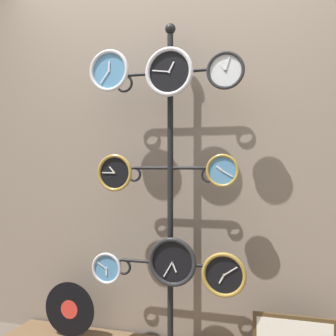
# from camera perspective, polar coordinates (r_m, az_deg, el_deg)

# --- Properties ---
(shop_wall) EXTENTS (4.40, 0.04, 2.80)m
(shop_wall) POSITION_cam_1_polar(r_m,az_deg,el_deg) (2.60, 1.35, 5.17)
(shop_wall) COLOR gray
(shop_wall) RESTS_ON ground_plane
(display_stand) EXTENTS (0.73, 0.34, 2.06)m
(display_stand) POSITION_cam_1_polar(r_m,az_deg,el_deg) (2.47, 0.34, -9.49)
(display_stand) COLOR black
(display_stand) RESTS_ON ground_plane
(clock_top_left) EXTENTS (0.26, 0.04, 0.26)m
(clock_top_left) POSITION_cam_1_polar(r_m,az_deg,el_deg) (2.53, -8.51, 13.77)
(clock_top_left) COLOR #4C84B2
(clock_top_center) EXTENTS (0.30, 0.04, 0.30)m
(clock_top_center) POSITION_cam_1_polar(r_m,az_deg,el_deg) (2.40, 0.18, 13.76)
(clock_top_center) COLOR black
(clock_top_right) EXTENTS (0.22, 0.04, 0.22)m
(clock_top_right) POSITION_cam_1_polar(r_m,az_deg,el_deg) (2.32, 8.35, 13.80)
(clock_top_right) COLOR silver
(clock_middle_left) EXTENTS (0.23, 0.04, 0.23)m
(clock_middle_left) POSITION_cam_1_polar(r_m,az_deg,el_deg) (2.46, -7.71, -0.70)
(clock_middle_left) COLOR black
(clock_middle_right) EXTENTS (0.19, 0.04, 0.19)m
(clock_middle_right) POSITION_cam_1_polar(r_m,az_deg,el_deg) (2.29, 7.92, -0.37)
(clock_middle_right) COLOR #4C84B2
(clock_bottom_left) EXTENTS (0.20, 0.04, 0.20)m
(clock_bottom_left) POSITION_cam_1_polar(r_m,az_deg,el_deg) (2.56, -8.87, -14.17)
(clock_bottom_left) COLOR #4C84B2
(clock_bottom_center) EXTENTS (0.29, 0.04, 0.29)m
(clock_bottom_center) POSITION_cam_1_polar(r_m,az_deg,el_deg) (2.38, 0.66, -13.45)
(clock_bottom_center) COLOR black
(clock_bottom_right) EXTENTS (0.26, 0.04, 0.26)m
(clock_bottom_right) POSITION_cam_1_polar(r_m,az_deg,el_deg) (2.33, 8.14, -15.08)
(clock_bottom_right) COLOR black
(vinyl_record) EXTENTS (0.36, 0.01, 0.36)m
(vinyl_record) POSITION_cam_1_polar(r_m,az_deg,el_deg) (2.81, -14.11, -19.28)
(vinyl_record) COLOR black
(vinyl_record) RESTS_ON low_shelf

